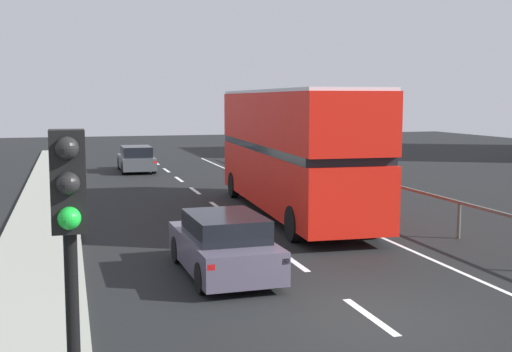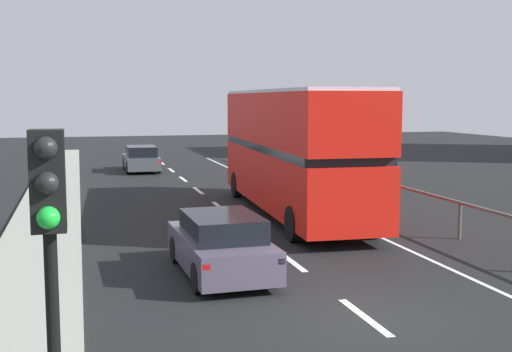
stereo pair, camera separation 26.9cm
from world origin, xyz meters
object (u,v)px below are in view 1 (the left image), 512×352
double_decker_bus_red (292,148)px  traffic_signal_pole (70,229)px  hatchback_car_near (224,245)px  sedan_car_ahead (136,159)px

double_decker_bus_red → traffic_signal_pole: double_decker_bus_red is taller
double_decker_bus_red → hatchback_car_near: (-3.99, -6.87, -1.59)m
sedan_car_ahead → hatchback_car_near: bearing=-90.6°
hatchback_car_near → sedan_car_ahead: 21.91m
sedan_car_ahead → traffic_signal_pole: bearing=-96.6°
hatchback_car_near → double_decker_bus_red: bearing=58.3°
hatchback_car_near → traffic_signal_pole: (-3.27, -8.10, 2.11)m
double_decker_bus_red → hatchback_car_near: double_decker_bus_red is taller
hatchback_car_near → traffic_signal_pole: size_ratio=1.16×
traffic_signal_pole → hatchback_car_near: bearing=68.0°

